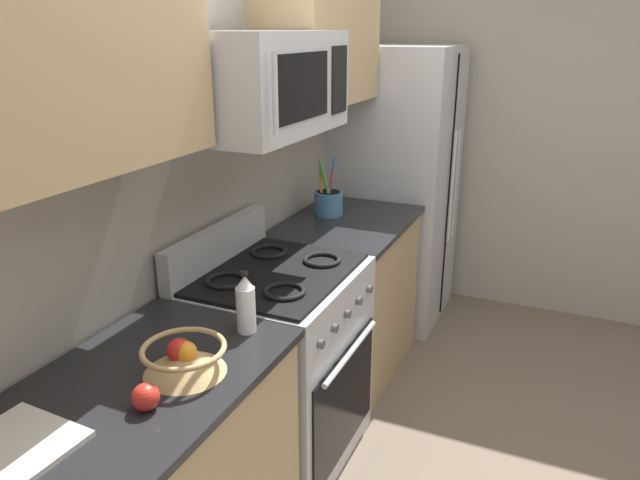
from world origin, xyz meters
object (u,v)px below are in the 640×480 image
at_px(cutting_board, 5,453).
at_px(range_oven, 278,364).
at_px(utensil_crock, 328,202).
at_px(fruit_basket, 184,357).
at_px(bottle_vinegar, 246,304).
at_px(refrigerator, 396,186).
at_px(apple_loose, 146,397).
at_px(microwave, 264,83).

bearing_deg(cutting_board, range_oven, -3.18).
xyz_separation_m(utensil_crock, fruit_basket, (-1.69, -0.24, -0.02)).
xyz_separation_m(cutting_board, bottle_vinegar, (0.80, -0.22, 0.09)).
height_order(refrigerator, apple_loose, refrigerator).
bearing_deg(range_oven, cutting_board, 176.82).
distance_m(range_oven, bottle_vinegar, 0.74).
bearing_deg(microwave, cutting_board, 178.05).
bearing_deg(utensil_crock, bottle_vinegar, -168.48).
relative_size(utensil_crock, bottle_vinegar, 1.48).
height_order(range_oven, fruit_basket, range_oven).
bearing_deg(bottle_vinegar, utensil_crock, 11.52).
xyz_separation_m(microwave, cutting_board, (-1.29, 0.04, -0.79)).
xyz_separation_m(fruit_basket, apple_loose, (-0.20, -0.02, -0.01)).
xyz_separation_m(range_oven, bottle_vinegar, (-0.49, -0.14, 0.54)).
bearing_deg(microwave, utensil_crock, 7.01).
bearing_deg(bottle_vinegar, range_oven, 16.48).
relative_size(refrigerator, microwave, 2.39).
bearing_deg(refrigerator, utensil_crock, 168.87).
xyz_separation_m(microwave, bottle_vinegar, (-0.49, -0.17, -0.69)).
bearing_deg(bottle_vinegar, cutting_board, 164.94).
xyz_separation_m(refrigerator, cutting_board, (-2.98, 0.09, 0.01)).
height_order(fruit_basket, apple_loose, fruit_basket).
relative_size(range_oven, fruit_basket, 4.17).
height_order(fruit_basket, cutting_board, fruit_basket).
height_order(apple_loose, bottle_vinegar, bottle_vinegar).
relative_size(apple_loose, bottle_vinegar, 0.35).
height_order(fruit_basket, bottle_vinegar, bottle_vinegar).
distance_m(utensil_crock, cutting_board, 2.19).
height_order(apple_loose, cutting_board, apple_loose).
bearing_deg(microwave, refrigerator, -1.53).
relative_size(utensil_crock, fruit_basket, 1.27).
bearing_deg(apple_loose, cutting_board, 146.93).
bearing_deg(cutting_board, apple_loose, -33.07).
relative_size(refrigerator, apple_loose, 23.25).
bearing_deg(cutting_board, refrigerator, -1.71).
relative_size(microwave, fruit_basket, 2.90).
height_order(range_oven, microwave, microwave).
height_order(range_oven, bottle_vinegar, bottle_vinegar).
bearing_deg(microwave, range_oven, -89.97).
bearing_deg(refrigerator, range_oven, 179.41).
bearing_deg(refrigerator, apple_loose, -177.79).
bearing_deg(fruit_basket, cutting_board, 160.27).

